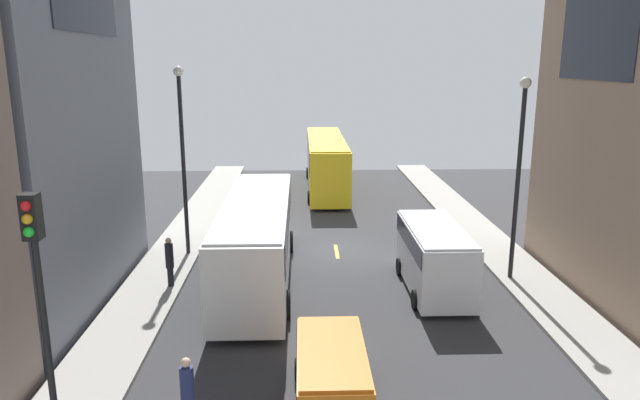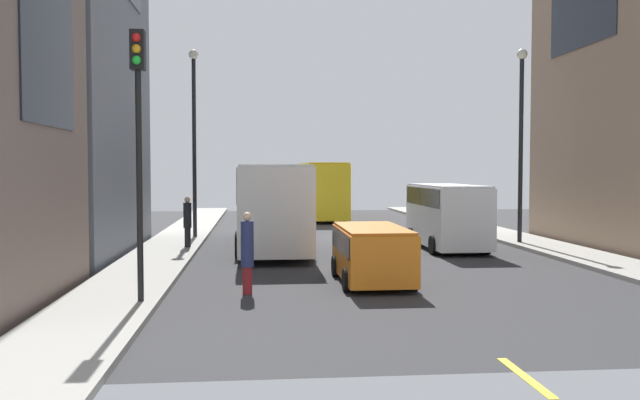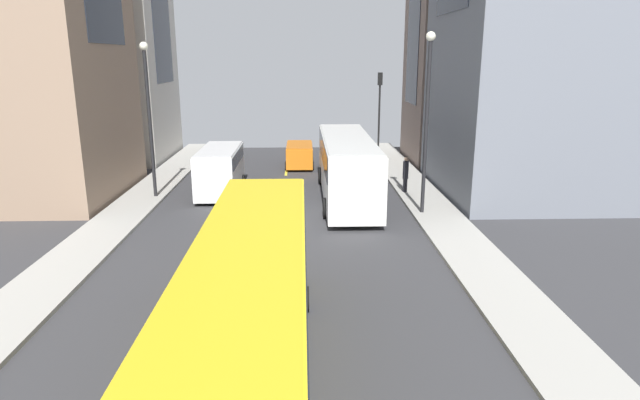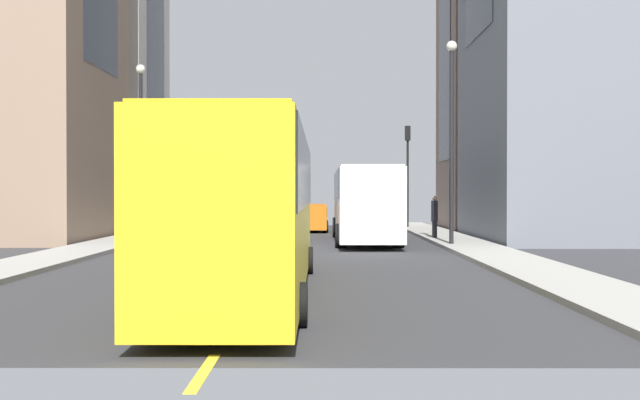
{
  "view_description": "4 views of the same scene",
  "coord_description": "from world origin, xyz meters",
  "px_view_note": "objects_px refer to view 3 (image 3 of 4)",
  "views": [
    {
      "loc": [
        -1.63,
        -25.98,
        8.8
      ],
      "look_at": [
        -0.63,
        4.78,
        1.35
      ],
      "focal_mm": 32.63,
      "sensor_mm": 36.0,
      "label": 1
    },
    {
      "loc": [
        -4.1,
        -30.73,
        3.19
      ],
      "look_at": [
        -0.87,
        2.98,
        1.63
      ],
      "focal_mm": 37.4,
      "sensor_mm": 36.0,
      "label": 2
    },
    {
      "loc": [
        -1.09,
        24.5,
        7.42
      ],
      "look_at": [
        -1.82,
        2.53,
        1.56
      ],
      "focal_mm": 30.15,
      "sensor_mm": 36.0,
      "label": 3
    },
    {
      "loc": [
        -1.49,
        30.33,
        2.29
      ],
      "look_at": [
        -1.42,
        0.14,
        1.96
      ],
      "focal_mm": 41.65,
      "sensor_mm": 36.0,
      "label": 4
    }
  ],
  "objects_px": {
    "city_bus_white": "(347,162)",
    "streetcar_yellow": "(249,308)",
    "delivery_van_white": "(220,167)",
    "traffic_light_near_corner": "(380,99)",
    "pedestrian_crossing_near": "(406,173)",
    "car_orange_0": "(299,153)",
    "pedestrian_walking_far": "(347,148)"
  },
  "relations": [
    {
      "from": "city_bus_white",
      "to": "streetcar_yellow",
      "type": "xyz_separation_m",
      "value": [
        3.55,
        17.27,
        0.12
      ]
    },
    {
      "from": "delivery_van_white",
      "to": "traffic_light_near_corner",
      "type": "relative_size",
      "value": 0.9
    },
    {
      "from": "streetcar_yellow",
      "to": "pedestrian_crossing_near",
      "type": "xyz_separation_m",
      "value": [
        -6.89,
        -18.11,
        -0.92
      ]
    },
    {
      "from": "car_orange_0",
      "to": "pedestrian_crossing_near",
      "type": "height_order",
      "value": "pedestrian_crossing_near"
    },
    {
      "from": "city_bus_white",
      "to": "traffic_light_near_corner",
      "type": "height_order",
      "value": "traffic_light_near_corner"
    },
    {
      "from": "car_orange_0",
      "to": "traffic_light_near_corner",
      "type": "height_order",
      "value": "traffic_light_near_corner"
    },
    {
      "from": "pedestrian_crossing_near",
      "to": "pedestrian_walking_far",
      "type": "relative_size",
      "value": 0.93
    },
    {
      "from": "city_bus_white",
      "to": "streetcar_yellow",
      "type": "bearing_deg",
      "value": 78.38
    },
    {
      "from": "pedestrian_walking_far",
      "to": "traffic_light_near_corner",
      "type": "relative_size",
      "value": 0.34
    },
    {
      "from": "streetcar_yellow",
      "to": "traffic_light_near_corner",
      "type": "bearing_deg",
      "value": -103.36
    },
    {
      "from": "streetcar_yellow",
      "to": "traffic_light_near_corner",
      "type": "xyz_separation_m",
      "value": [
        -6.87,
        -28.9,
        2.31
      ]
    },
    {
      "from": "delivery_van_white",
      "to": "traffic_light_near_corner",
      "type": "xyz_separation_m",
      "value": [
        -10.25,
        -10.34,
        2.92
      ]
    },
    {
      "from": "car_orange_0",
      "to": "pedestrian_walking_far",
      "type": "bearing_deg",
      "value": -159.48
    },
    {
      "from": "pedestrian_crossing_near",
      "to": "pedestrian_walking_far",
      "type": "bearing_deg",
      "value": -158.13
    },
    {
      "from": "streetcar_yellow",
      "to": "pedestrian_walking_far",
      "type": "xyz_separation_m",
      "value": [
        -4.44,
        -27.45,
        -1.01
      ]
    },
    {
      "from": "pedestrian_crossing_near",
      "to": "traffic_light_near_corner",
      "type": "bearing_deg",
      "value": -172.72
    },
    {
      "from": "pedestrian_crossing_near",
      "to": "streetcar_yellow",
      "type": "bearing_deg",
      "value": -13.64
    },
    {
      "from": "city_bus_white",
      "to": "streetcar_yellow",
      "type": "distance_m",
      "value": 17.63
    },
    {
      "from": "traffic_light_near_corner",
      "to": "car_orange_0",
      "type": "bearing_deg",
      "value": 24.98
    },
    {
      "from": "city_bus_white",
      "to": "traffic_light_near_corner",
      "type": "relative_size",
      "value": 1.87
    },
    {
      "from": "delivery_van_white",
      "to": "traffic_light_near_corner",
      "type": "bearing_deg",
      "value": -134.75
    },
    {
      "from": "city_bus_white",
      "to": "car_orange_0",
      "type": "distance_m",
      "value": 9.32
    },
    {
      "from": "delivery_van_white",
      "to": "city_bus_white",
      "type": "bearing_deg",
      "value": 169.4
    },
    {
      "from": "delivery_van_white",
      "to": "pedestrian_crossing_near",
      "type": "distance_m",
      "value": 10.28
    },
    {
      "from": "city_bus_white",
      "to": "pedestrian_crossing_near",
      "type": "bearing_deg",
      "value": -165.78
    },
    {
      "from": "pedestrian_walking_far",
      "to": "city_bus_white",
      "type": "bearing_deg",
      "value": 111.44
    },
    {
      "from": "city_bus_white",
      "to": "pedestrian_walking_far",
      "type": "height_order",
      "value": "city_bus_white"
    },
    {
      "from": "city_bus_white",
      "to": "car_orange_0",
      "type": "height_order",
      "value": "city_bus_white"
    },
    {
      "from": "traffic_light_near_corner",
      "to": "streetcar_yellow",
      "type": "bearing_deg",
      "value": 76.64
    },
    {
      "from": "car_orange_0",
      "to": "pedestrian_walking_far",
      "type": "xyz_separation_m",
      "value": [
        -3.45,
        -1.29,
        0.18
      ]
    },
    {
      "from": "pedestrian_crossing_near",
      "to": "delivery_van_white",
      "type": "bearing_deg",
      "value": -85.35
    },
    {
      "from": "city_bus_white",
      "to": "delivery_van_white",
      "type": "relative_size",
      "value": 2.09
    }
  ]
}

